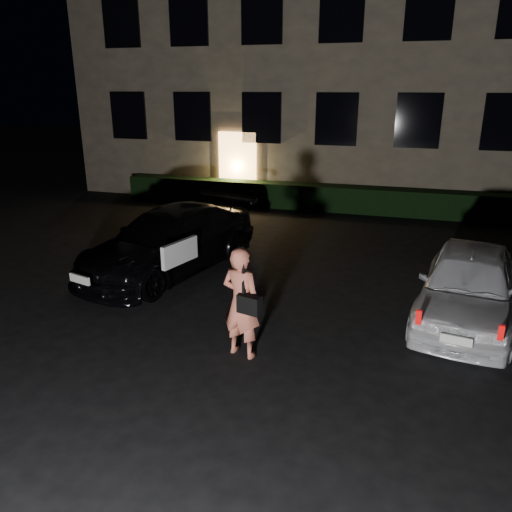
% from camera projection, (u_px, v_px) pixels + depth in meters
% --- Properties ---
extents(ground, '(80.00, 80.00, 0.00)m').
position_uv_depth(ground, '(226.00, 365.00, 7.66)').
color(ground, black).
rests_on(ground, ground).
extents(building, '(20.00, 8.11, 12.00)m').
position_uv_depth(building, '(355.00, 33.00, 19.29)').
color(building, brown).
rests_on(building, ground).
extents(hedge, '(15.00, 0.70, 0.85)m').
position_uv_depth(hedge, '(331.00, 198.00, 17.03)').
color(hedge, black).
rests_on(hedge, ground).
extents(sedan, '(3.23, 5.26, 1.42)m').
position_uv_depth(sedan, '(170.00, 241.00, 11.37)').
color(sedan, black).
rests_on(sedan, ground).
extents(hatch, '(2.24, 4.20, 1.36)m').
position_uv_depth(hatch, '(468.00, 285.00, 8.95)').
color(hatch, white).
rests_on(hatch, ground).
extents(man, '(0.75, 0.59, 1.80)m').
position_uv_depth(man, '(242.00, 302.00, 7.68)').
color(man, '#D66D54').
rests_on(man, ground).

